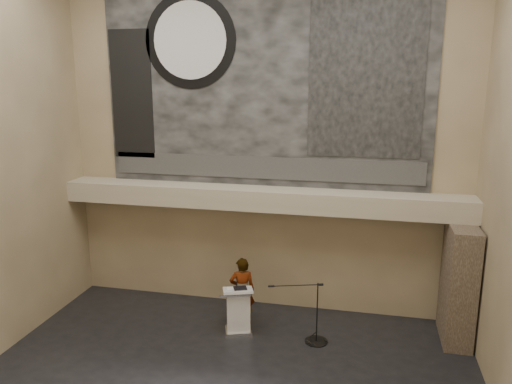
# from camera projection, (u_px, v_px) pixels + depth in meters

# --- Properties ---
(wall_back) EXTENTS (10.00, 0.02, 8.50)m
(wall_back) POSITION_uv_depth(u_px,v_px,m) (263.00, 143.00, 12.27)
(wall_back) COLOR #7B6A4E
(wall_back) RESTS_ON floor
(wall_front) EXTENTS (10.00, 0.02, 8.50)m
(wall_front) POSITION_uv_depth(u_px,v_px,m) (88.00, 254.00, 4.66)
(wall_front) COLOR #7B6A4E
(wall_front) RESTS_ON floor
(soffit) EXTENTS (10.00, 0.80, 0.50)m
(soffit) POSITION_uv_depth(u_px,v_px,m) (260.00, 198.00, 12.18)
(soffit) COLOR tan
(soffit) RESTS_ON wall_back
(sprinkler_left) EXTENTS (0.04, 0.04, 0.06)m
(sprinkler_left) POSITION_uv_depth(u_px,v_px,m) (197.00, 206.00, 12.54)
(sprinkler_left) COLOR #B2893D
(sprinkler_left) RESTS_ON soffit
(sprinkler_right) EXTENTS (0.04, 0.04, 0.06)m
(sprinkler_right) POSITION_uv_depth(u_px,v_px,m) (337.00, 214.00, 11.79)
(sprinkler_right) COLOR #B2893D
(sprinkler_right) RESTS_ON soffit
(banner) EXTENTS (8.00, 0.05, 5.00)m
(banner) POSITION_uv_depth(u_px,v_px,m) (263.00, 83.00, 11.91)
(banner) COLOR black
(banner) RESTS_ON wall_back
(banner_text_strip) EXTENTS (7.76, 0.02, 0.55)m
(banner_text_strip) POSITION_uv_depth(u_px,v_px,m) (262.00, 168.00, 12.34)
(banner_text_strip) COLOR #2E2E2E
(banner_text_strip) RESTS_ON banner
(banner_clock_rim) EXTENTS (2.30, 0.02, 2.30)m
(banner_clock_rim) POSITION_uv_depth(u_px,v_px,m) (190.00, 40.00, 12.02)
(banner_clock_rim) COLOR black
(banner_clock_rim) RESTS_ON banner
(banner_clock_face) EXTENTS (1.84, 0.02, 1.84)m
(banner_clock_face) POSITION_uv_depth(u_px,v_px,m) (190.00, 40.00, 12.01)
(banner_clock_face) COLOR silver
(banner_clock_face) RESTS_ON banner
(banner_building_print) EXTENTS (2.60, 0.02, 3.60)m
(banner_building_print) POSITION_uv_depth(u_px,v_px,m) (366.00, 79.00, 11.33)
(banner_building_print) COLOR black
(banner_building_print) RESTS_ON banner
(banner_brick_print) EXTENTS (1.10, 0.02, 3.20)m
(banner_brick_print) POSITION_uv_depth(u_px,v_px,m) (132.00, 95.00, 12.66)
(banner_brick_print) COLOR black
(banner_brick_print) RESTS_ON banner
(stone_pier) EXTENTS (0.60, 1.40, 2.70)m
(stone_pier) POSITION_uv_depth(u_px,v_px,m) (459.00, 283.00, 11.13)
(stone_pier) COLOR #403327
(stone_pier) RESTS_ON floor
(lectern) EXTENTS (0.80, 0.67, 1.13)m
(lectern) POSITION_uv_depth(u_px,v_px,m) (238.00, 311.00, 11.57)
(lectern) COLOR silver
(lectern) RESTS_ON floor
(binder) EXTENTS (0.36, 0.33, 0.04)m
(binder) POSITION_uv_depth(u_px,v_px,m) (240.00, 289.00, 11.42)
(binder) COLOR black
(binder) RESTS_ON lectern
(papers) EXTENTS (0.26, 0.31, 0.00)m
(papers) POSITION_uv_depth(u_px,v_px,m) (231.00, 289.00, 11.43)
(papers) COLOR silver
(papers) RESTS_ON lectern
(speaker_person) EXTENTS (0.69, 0.55, 1.67)m
(speaker_person) POSITION_uv_depth(u_px,v_px,m) (242.00, 291.00, 11.96)
(speaker_person) COLOR white
(speaker_person) RESTS_ON floor
(mic_stand) EXTENTS (1.31, 0.59, 1.43)m
(mic_stand) POSITION_uv_depth(u_px,v_px,m) (315.00, 334.00, 11.24)
(mic_stand) COLOR black
(mic_stand) RESTS_ON floor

